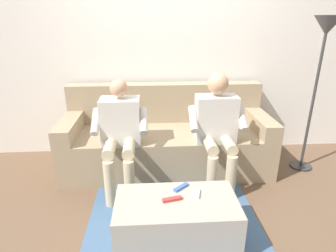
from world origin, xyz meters
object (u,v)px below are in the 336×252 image
at_px(remote_blue, 181,187).
at_px(floor_lamp, 324,44).
at_px(remote_white, 197,194).
at_px(couch, 166,139).
at_px(coffee_table, 176,221).
at_px(person_right_seated, 120,130).
at_px(person_left_seated, 217,124).
at_px(remote_red, 172,199).

xyz_separation_m(remote_blue, floor_lamp, (-1.53, -0.94, 1.01)).
distance_m(remote_white, floor_lamp, 2.02).
relative_size(couch, coffee_table, 2.51).
bearing_deg(couch, remote_blue, 92.65).
relative_size(person_right_seated, remote_white, 9.61).
xyz_separation_m(couch, coffee_table, (0.00, 1.27, -0.13)).
bearing_deg(person_left_seated, person_right_seated, 0.10).
bearing_deg(person_left_seated, floor_lamp, -166.39).
xyz_separation_m(couch, person_left_seated, (-0.48, 0.44, 0.34)).
xyz_separation_m(person_left_seated, remote_white, (0.31, 0.76, -0.27)).
xyz_separation_m(remote_white, remote_blue, (0.11, -0.09, 0.00)).
height_order(person_left_seated, remote_white, person_left_seated).
distance_m(person_right_seated, remote_blue, 0.89).
relative_size(person_right_seated, remote_blue, 7.84).
bearing_deg(person_left_seated, coffee_table, 60.16).
relative_size(person_left_seated, remote_white, 10.03).
bearing_deg(remote_red, remote_blue, -131.74).
bearing_deg(couch, remote_white, 97.82).
xyz_separation_m(couch, remote_blue, (-0.05, 1.11, 0.07)).
height_order(remote_red, remote_blue, same).
height_order(coffee_table, remote_blue, remote_blue).
bearing_deg(couch, person_right_seated, 42.86).
relative_size(coffee_table, floor_lamp, 0.55).
height_order(couch, remote_red, couch).
distance_m(couch, person_left_seated, 0.73).
relative_size(coffee_table, remote_red, 6.23).
xyz_separation_m(couch, floor_lamp, (-1.58, 0.17, 1.08)).
bearing_deg(couch, person_left_seated, 137.25).
height_order(remote_white, remote_blue, remote_blue).
bearing_deg(remote_white, remote_red, 119.34).
distance_m(person_left_seated, person_right_seated, 0.95).
height_order(couch, person_left_seated, person_left_seated).
distance_m(person_right_seated, floor_lamp, 2.21).
xyz_separation_m(person_right_seated, remote_white, (-0.64, 0.76, -0.24)).
distance_m(couch, person_right_seated, 0.72).
relative_size(remote_white, remote_blue, 0.82).
distance_m(person_left_seated, remote_red, 1.00).
distance_m(remote_white, remote_blue, 0.15).
xyz_separation_m(remote_red, floor_lamp, (-1.61, -1.09, 1.01)).
distance_m(person_left_seated, remote_white, 0.87).
bearing_deg(remote_blue, person_left_seated, 16.80).
relative_size(remote_red, remote_blue, 1.04).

